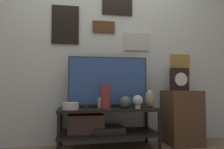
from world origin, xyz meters
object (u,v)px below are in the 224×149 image
object	(u,v)px
television	(108,81)
decorative_bust	(138,101)
vase_urn_stoneware	(150,99)
vase_wide_bowl	(71,106)
mantel_clock	(179,79)
vase_round_glass	(125,102)
vase_tall_ceramic	(106,97)
candle_jar	(101,103)

from	to	relation	value
television	decorative_bust	distance (m)	0.48
vase_urn_stoneware	decorative_bust	distance (m)	0.23
vase_wide_bowl	mantel_clock	xyz separation A→B (m)	(1.43, 0.22, 0.31)
television	vase_round_glass	xyz separation A→B (m)	(0.17, -0.20, -0.25)
vase_urn_stoneware	television	bearing A→B (deg)	161.89
vase_tall_ceramic	television	bearing A→B (deg)	73.32
vase_tall_ceramic	decorative_bust	bearing A→B (deg)	-10.17
vase_tall_ceramic	vase_urn_stoneware	distance (m)	0.56
television	vase_tall_ceramic	xyz separation A→B (m)	(-0.06, -0.22, -0.19)
television	vase_wide_bowl	world-z (taller)	television
vase_tall_ceramic	decorative_bust	xyz separation A→B (m)	(0.37, -0.07, -0.05)
vase_tall_ceramic	mantel_clock	distance (m)	1.07
television	candle_jar	world-z (taller)	television
television	mantel_clock	bearing A→B (deg)	-1.24
vase_tall_ceramic	mantel_clock	world-z (taller)	mantel_clock
candle_jar	vase_tall_ceramic	bearing A→B (deg)	-67.63
television	vase_wide_bowl	xyz separation A→B (m)	(-0.47, -0.24, -0.29)
vase_wide_bowl	vase_urn_stoneware	distance (m)	0.97
candle_jar	decorative_bust	bearing A→B (deg)	-22.78
decorative_bust	vase_urn_stoneware	bearing A→B (deg)	32.41
vase_tall_ceramic	vase_wide_bowl	xyz separation A→B (m)	(-0.40, -0.03, -0.10)
vase_tall_ceramic	vase_urn_stoneware	world-z (taller)	vase_tall_ceramic
television	vase_round_glass	distance (m)	0.37
television	vase_urn_stoneware	size ratio (longest dim) A/B	4.65
vase_wide_bowl	television	bearing A→B (deg)	27.57
candle_jar	decorative_bust	size ratio (longest dim) A/B	0.80
vase_tall_ceramic	vase_urn_stoneware	bearing A→B (deg)	5.59
candle_jar	mantel_clock	distance (m)	1.12
vase_tall_ceramic	mantel_clock	xyz separation A→B (m)	(1.03, 0.20, 0.21)
television	mantel_clock	distance (m)	0.97
television	decorative_bust	bearing A→B (deg)	-42.92
vase_wide_bowl	candle_jar	bearing A→B (deg)	20.60
vase_wide_bowl	vase_urn_stoneware	size ratio (longest dim) A/B	0.83
vase_tall_ceramic	vase_wide_bowl	size ratio (longest dim) A/B	1.57
vase_round_glass	decorative_bust	size ratio (longest dim) A/B	0.93
vase_round_glass	vase_wide_bowl	world-z (taller)	vase_round_glass
vase_tall_ceramic	vase_urn_stoneware	xyz separation A→B (m)	(0.56, 0.05, -0.03)
television	vase_tall_ceramic	distance (m)	0.29
vase_wide_bowl	mantel_clock	bearing A→B (deg)	8.84
vase_urn_stoneware	mantel_clock	xyz separation A→B (m)	(0.47, 0.14, 0.25)
vase_wide_bowl	decorative_bust	size ratio (longest dim) A/B	1.14
television	decorative_bust	world-z (taller)	television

